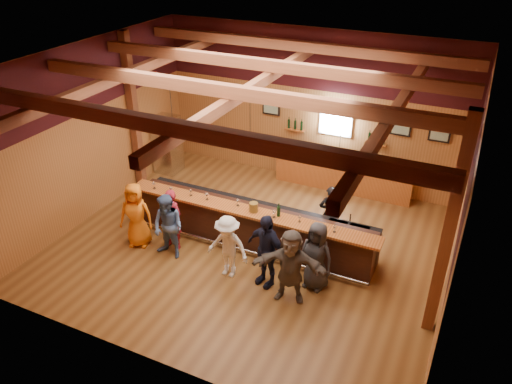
% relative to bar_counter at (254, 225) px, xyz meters
% --- Properties ---
extents(room, '(9.04, 9.00, 4.52)m').
position_rel_bar_counter_xyz_m(room, '(-0.02, -0.09, 2.69)').
color(room, brown).
rests_on(room, ground).
extents(bar_counter, '(6.30, 1.07, 1.11)m').
position_rel_bar_counter_xyz_m(bar_counter, '(0.00, 0.00, 0.00)').
color(bar_counter, black).
rests_on(bar_counter, ground).
extents(back_bar_cabinet, '(4.00, 0.52, 0.95)m').
position_rel_bar_counter_xyz_m(back_bar_cabinet, '(1.18, 3.57, -0.05)').
color(back_bar_cabinet, '#98491B').
rests_on(back_bar_cabinet, ground).
extents(window, '(0.95, 0.09, 0.95)m').
position_rel_bar_counter_xyz_m(window, '(0.78, 3.80, 1.53)').
color(window, silver).
rests_on(window, room).
extents(framed_pictures, '(5.35, 0.05, 0.45)m').
position_rel_bar_counter_xyz_m(framed_pictures, '(1.65, 3.79, 1.58)').
color(framed_pictures, black).
rests_on(framed_pictures, room).
extents(wine_shelves, '(3.00, 0.18, 0.30)m').
position_rel_bar_counter_xyz_m(wine_shelves, '(0.78, 3.73, 1.10)').
color(wine_shelves, '#98491B').
rests_on(wine_shelves, room).
extents(pendant_lights, '(4.24, 0.24, 1.37)m').
position_rel_bar_counter_xyz_m(pendant_lights, '(-0.02, -0.15, 2.19)').
color(pendant_lights, black).
rests_on(pendant_lights, room).
extents(stainless_fridge, '(0.70, 0.70, 1.80)m').
position_rel_bar_counter_xyz_m(stainless_fridge, '(-4.12, 2.45, 0.38)').
color(stainless_fridge, silver).
rests_on(stainless_fridge, ground).
extents(customer_orange, '(0.93, 0.75, 1.65)m').
position_rel_bar_counter_xyz_m(customer_orange, '(-2.54, -1.23, 0.30)').
color(customer_orange, orange).
rests_on(customer_orange, ground).
extents(customer_redvest, '(0.57, 0.39, 1.53)m').
position_rel_bar_counter_xyz_m(customer_redvest, '(-1.70, -0.98, 0.24)').
color(customer_redvest, maroon).
rests_on(customer_redvest, ground).
extents(customer_denim, '(0.84, 0.69, 1.61)m').
position_rel_bar_counter_xyz_m(customer_denim, '(-1.57, -1.32, 0.28)').
color(customer_denim, '#5170A3').
rests_on(customer_denim, ground).
extents(customer_white, '(0.99, 0.58, 1.51)m').
position_rel_bar_counter_xyz_m(customer_white, '(0.01, -1.38, 0.23)').
color(customer_white, white).
rests_on(customer_white, ground).
extents(customer_navy, '(1.10, 0.72, 1.74)m').
position_rel_bar_counter_xyz_m(customer_navy, '(0.89, -1.28, 0.35)').
color(customer_navy, black).
rests_on(customer_navy, ground).
extents(customer_brown, '(1.62, 0.77, 1.67)m').
position_rel_bar_counter_xyz_m(customer_brown, '(1.54, -1.52, 0.31)').
color(customer_brown, '#5F554C').
rests_on(customer_brown, ground).
extents(customer_dark, '(0.85, 0.63, 1.59)m').
position_rel_bar_counter_xyz_m(customer_dark, '(1.89, -0.93, 0.27)').
color(customer_dark, '#2B2B2D').
rests_on(customer_dark, ground).
extents(bartender, '(0.64, 0.55, 1.49)m').
position_rel_bar_counter_xyz_m(bartender, '(1.61, 0.91, 0.22)').
color(bartender, black).
rests_on(bartender, ground).
extents(ice_bucket, '(0.20, 0.20, 0.22)m').
position_rel_bar_counter_xyz_m(ice_bucket, '(0.14, -0.31, 0.70)').
color(ice_bucket, brown).
rests_on(ice_bucket, bar_counter).
extents(bottle_a, '(0.07, 0.07, 0.32)m').
position_rel_bar_counter_xyz_m(bottle_a, '(0.74, -0.26, 0.71)').
color(bottle_a, black).
rests_on(bottle_a, bar_counter).
extents(bottle_b, '(0.07, 0.07, 0.33)m').
position_rel_bar_counter_xyz_m(bottle_b, '(0.74, -0.26, 0.72)').
color(bottle_b, black).
rests_on(bottle_b, bar_counter).
extents(glass_a, '(0.09, 0.09, 0.19)m').
position_rel_bar_counter_xyz_m(glass_a, '(-2.58, -0.37, 0.73)').
color(glass_a, silver).
rests_on(glass_a, bar_counter).
extents(glass_b, '(0.08, 0.08, 0.19)m').
position_rel_bar_counter_xyz_m(glass_b, '(-2.06, -0.40, 0.72)').
color(glass_b, silver).
rests_on(glass_b, bar_counter).
extents(glass_c, '(0.08, 0.08, 0.17)m').
position_rel_bar_counter_xyz_m(glass_c, '(-1.57, -0.29, 0.71)').
color(glass_c, silver).
rests_on(glass_c, bar_counter).
extents(glass_d, '(0.08, 0.08, 0.18)m').
position_rel_bar_counter_xyz_m(glass_d, '(-1.11, -0.30, 0.72)').
color(glass_d, silver).
rests_on(glass_d, bar_counter).
extents(glass_e, '(0.08, 0.08, 0.17)m').
position_rel_bar_counter_xyz_m(glass_e, '(-0.31, -0.23, 0.71)').
color(glass_e, silver).
rests_on(glass_e, bar_counter).
extents(glass_f, '(0.09, 0.09, 0.20)m').
position_rel_bar_counter_xyz_m(glass_f, '(0.67, -0.36, 0.73)').
color(glass_f, silver).
rests_on(glass_f, bar_counter).
extents(glass_g, '(0.07, 0.07, 0.16)m').
position_rel_bar_counter_xyz_m(glass_g, '(1.26, -0.29, 0.71)').
color(glass_g, silver).
rests_on(glass_g, bar_counter).
extents(glass_h, '(0.08, 0.08, 0.17)m').
position_rel_bar_counter_xyz_m(glass_h, '(2.09, -0.35, 0.71)').
color(glass_h, silver).
rests_on(glass_h, bar_counter).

